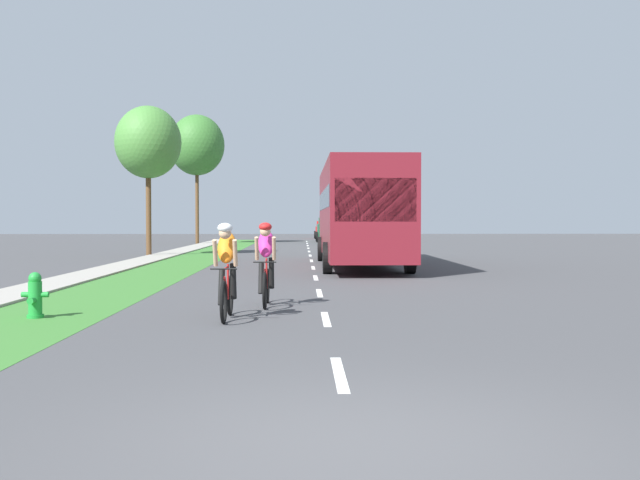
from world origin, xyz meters
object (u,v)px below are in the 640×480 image
Objects in this scene: cyclist_lead at (227,270)px; cyclist_trailing at (266,263)px; sedan_red at (326,230)px; bus_maroon at (359,210)px; suv_dark_green at (330,229)px; street_tree_near at (148,143)px; street_tree_far at (197,145)px; fire_hydrant_green at (35,296)px; pickup_white at (340,233)px.

cyclist_lead is 1.93m from cyclist_trailing.
bus_maroon is at bearing -90.12° from sedan_red.
suv_dark_green is 23.67m from street_tree_near.
street_tree_far reaches higher than suv_dark_green.
cyclist_lead is at bearing -94.49° from suv_dark_green.
cyclist_trailing is (3.75, 1.59, 0.44)m from fire_hydrant_green.
fire_hydrant_green is 0.16× the size of suv_dark_green.
pickup_white is (2.94, 29.23, 0.02)m from cyclist_trailing.
fire_hydrant_green is at bearing 175.35° from cyclist_lead.
cyclist_lead and cyclist_trailing have the same top height.
bus_maroon is (3.26, 13.94, 1.17)m from cyclist_lead.
cyclist_trailing is at bearing 22.95° from fire_hydrant_green.
street_tree_far reaches higher than fire_hydrant_green.
suv_dark_green is at bearing 26.07° from street_tree_far.
pickup_white is at bearing -38.57° from street_tree_far.
cyclist_trailing is 0.25× the size of street_tree_near.
street_tree_near is (-2.52, 21.39, 4.75)m from fire_hydrant_green.
street_tree_near is (-9.10, -21.45, 4.17)m from suv_dark_green.
street_tree_far is (-2.70, 38.31, 6.33)m from fire_hydrant_green.
cyclist_lead is 52.20m from sedan_red.
cyclist_lead is at bearing -103.15° from bus_maroon.
sedan_red is 32.06m from street_tree_near.
street_tree_near is (-9.21, -9.43, 4.29)m from pickup_white.
street_tree_near is at bearing 104.78° from cyclist_lead.
suv_dark_green is (3.39, 43.11, 0.14)m from cyclist_lead.
pickup_white is 1.19× the size of sedan_red.
street_tree_far reaches higher than pickup_white.
suv_dark_green is at bearing 81.27° from fire_hydrant_green.
sedan_red is 0.49× the size of street_tree_far.
bus_maroon is (2.70, 12.09, 1.17)m from cyclist_trailing.
suv_dark_green reaches higher than fire_hydrant_green.
fire_hydrant_green is 0.44× the size of cyclist_lead.
cyclist_trailing is 0.40× the size of sedan_red.
suv_dark_green is at bearing 90.50° from pickup_white.
suv_dark_green is (-0.10, 12.03, 0.12)m from pickup_white.
street_tree_far is (-9.15, 24.63, 4.72)m from bus_maroon.
suv_dark_green is 0.69× the size of street_tree_near.
pickup_white is at bearing -89.50° from suv_dark_green.
street_tree_near is at bearing -89.39° from street_tree_far.
suv_dark_green reaches higher than pickup_white.
fire_hydrant_green is 31.54m from pickup_white.
fire_hydrant_green is 38.92m from street_tree_far.
fire_hydrant_green is at bearing -102.24° from pickup_white.
cyclist_trailing is at bearing -95.74° from pickup_white.
pickup_white reaches higher than sedan_red.
street_tree_far reaches higher than cyclist_lead.
fire_hydrant_green is at bearing -97.18° from sedan_red.
suv_dark_green is (0.13, 29.17, -1.03)m from bus_maroon.
sedan_red is at bearing 55.69° from street_tree_far.
cyclist_trailing is 37.74m from street_tree_far.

